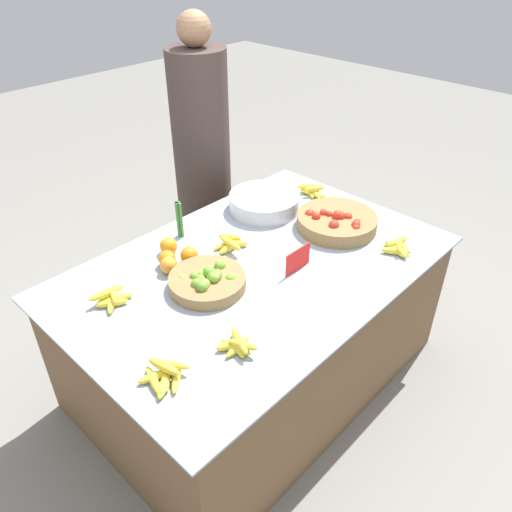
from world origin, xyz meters
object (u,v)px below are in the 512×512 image
object	(u,v)px
vendor_person	(203,164)
price_sign	(298,259)
lime_bowl	(208,281)
metal_bowl	(264,202)
tomato_basket	(337,222)

from	to	relation	value
vendor_person	price_sign	bearing A→B (deg)	-110.37
lime_bowl	vendor_person	size ratio (longest dim) A/B	0.20
lime_bowl	price_sign	world-z (taller)	price_sign
lime_bowl	price_sign	distance (m)	0.41
lime_bowl	vendor_person	world-z (taller)	vendor_person
metal_bowl	lime_bowl	bearing A→B (deg)	-156.54
price_sign	lime_bowl	bearing A→B (deg)	152.02
vendor_person	metal_bowl	bearing A→B (deg)	-99.83
tomato_basket	price_sign	world-z (taller)	price_sign
price_sign	metal_bowl	bearing A→B (deg)	58.34
price_sign	vendor_person	xyz separation A→B (m)	(0.41, 1.10, -0.01)
tomato_basket	price_sign	xyz separation A→B (m)	(-0.41, -0.09, 0.02)
lime_bowl	tomato_basket	bearing A→B (deg)	-7.98
tomato_basket	price_sign	distance (m)	0.42
tomato_basket	metal_bowl	bearing A→B (deg)	105.56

